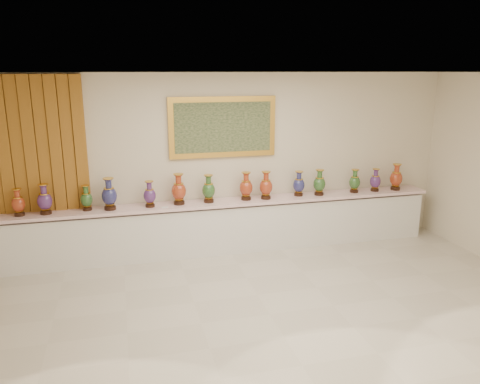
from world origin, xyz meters
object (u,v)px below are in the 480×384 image
Objects in this scene: vase_0 at (18,204)px; vase_2 at (87,199)px; vase_1 at (45,201)px; counter at (229,227)px.

vase_0 reaches higher than vase_2.
vase_0 is at bearing 178.58° from vase_1.
vase_0 is 0.89× the size of vase_1.
vase_1 reaches higher than vase_2.
vase_0 is at bearing -179.39° from counter.
vase_0 is 0.98m from vase_2.
counter is 17.35× the size of vase_0.
counter is at bearing -0.16° from vase_2.
vase_1 is (0.37, -0.01, 0.02)m from vase_0.
vase_2 is at bearing 179.84° from counter.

